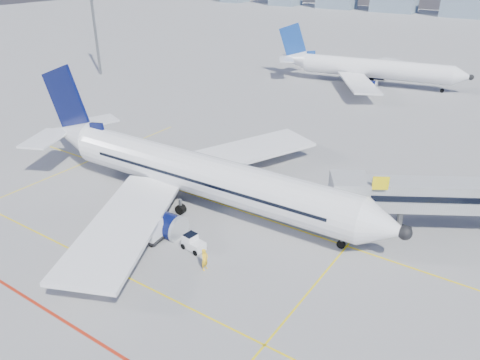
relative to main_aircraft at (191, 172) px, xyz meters
The scene contains 9 objects.
ground 8.17m from the main_aircraft, 67.94° to the right, with size 420.00×420.00×0.00m, color gray.
apron_markings 11.56m from the main_aircraft, 78.34° to the right, with size 90.00×35.12×0.01m.
floodlight_mast_nw 62.62m from the main_aircraft, 147.66° to the left, with size 3.20×0.61×25.45m.
main_aircraft is the anchor object (origin of this frame).
second_aircraft 56.21m from the main_aircraft, 92.16° to the left, with size 37.04×32.07×10.93m.
baggage_tug 9.40m from the main_aircraft, 50.05° to the right, with size 2.19×1.48×1.44m.
cargo_dolly 8.48m from the main_aircraft, 83.59° to the right, with size 4.16×2.22×2.19m.
belt_loader 4.99m from the main_aircraft, 130.34° to the right, with size 5.39×2.00×2.16m.
ramp_worker 12.31m from the main_aircraft, 45.55° to the right, with size 0.71×0.46×1.94m, color yellow.
Camera 1 is at (25.53, -25.97, 23.38)m, focal length 35.00 mm.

